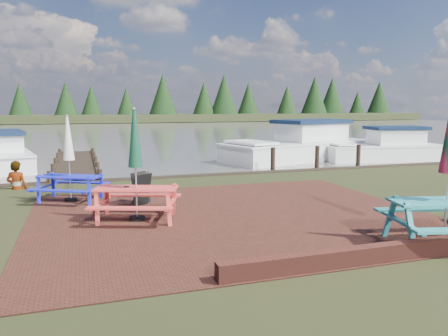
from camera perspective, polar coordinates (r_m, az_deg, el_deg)
The scene contains 14 objects.
ground at distance 9.30m, azimuth 3.14°, elevation -7.77°, with size 120.00×120.00×0.00m, color black.
paving at distance 10.20m, azimuth 1.08°, elevation -6.26°, with size 9.00×7.50×0.02m, color #3A1912.
brick_wall at distance 8.37m, azimuth 23.54°, elevation -9.21°, with size 6.21×1.79×0.30m.
water at distance 45.51m, azimuth -14.13°, elevation 4.69°, with size 120.00×60.00×0.02m, color #413E38.
far_treeline at distance 74.40m, azimuth -15.89°, elevation 8.40°, with size 120.00×10.00×8.10m.
picnic_table_teal at distance 8.92m, azimuth 27.13°, elevation -2.99°, with size 2.35×2.19×2.75m.
picnic_table_red at distance 9.82m, azimuth -11.41°, elevation -1.86°, with size 2.22×2.10×2.48m.
picnic_table_blue at distance 12.31m, azimuth -19.51°, elevation -0.48°, with size 2.15×2.07×2.29m.
chalkboard at distance 11.41m, azimuth -10.72°, elevation -2.68°, with size 0.54×0.76×0.84m.
jetty at distance 19.75m, azimuth -18.75°, elevation 0.63°, with size 1.76×9.08×1.00m.
boat_jetty at distance 21.59m, azimuth -27.16°, elevation 1.42°, with size 3.53×6.71×1.85m.
boat_near at distance 22.61m, azimuth 9.96°, elevation 2.73°, with size 8.69×5.11×2.22m.
boat_far at distance 23.39m, azimuth 20.26°, elevation 2.29°, with size 6.25×2.98×1.88m.
person at distance 14.74m, azimuth -25.60°, elevation 0.82°, with size 0.64×0.42×1.74m, color gray.
Camera 1 is at (-3.27, -8.32, 2.55)m, focal length 35.00 mm.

